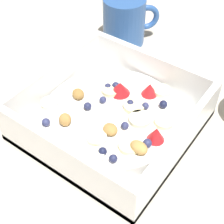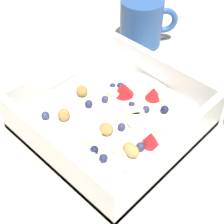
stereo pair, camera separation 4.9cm
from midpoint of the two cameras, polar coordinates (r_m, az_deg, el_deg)
ground_plane at (r=0.51m, az=4.57°, el=-2.72°), size 2.40×2.40×0.00m
fruit_bowl at (r=0.49m, az=2.94°, el=-0.92°), size 0.23×0.23×0.07m
spoon at (r=0.60m, az=11.08°, el=6.31°), size 0.05×0.17×0.01m
coffee_mug at (r=0.66m, az=7.32°, el=14.76°), size 0.10×0.09×0.09m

